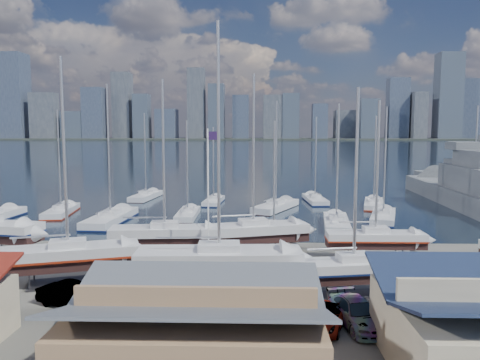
{
  "coord_description": "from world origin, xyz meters",
  "views": [
    {
      "loc": [
        2.85,
        -47.77,
        11.55
      ],
      "look_at": [
        1.1,
        8.0,
        5.69
      ],
      "focal_mm": 35.0,
      "sensor_mm": 36.0,
      "label": 1
    }
  ],
  "objects": [
    {
      "name": "sailboat_cradle_4",
      "position": [
        2.75,
        -4.63,
        2.11
      ],
      "size": [
        10.67,
        5.62,
        16.72
      ],
      "rotation": [
        0.0,
        0.0,
        0.28
      ],
      "color": "#2D2D33",
      "rests_on": "ground"
    },
    {
      "name": "sailboat_moored_2",
      "position": [
        -15.66,
        30.59,
        0.32
      ],
      "size": [
        3.93,
        10.31,
        15.19
      ],
      "rotation": [
        0.0,
        0.0,
        1.46
      ],
      "color": "black",
      "rests_on": "water"
    },
    {
      "name": "sailboat_moored_1",
      "position": [
        -23.95,
        15.36,
        0.31
      ],
      "size": [
        4.15,
        10.42,
        15.15
      ],
      "rotation": [
        0.0,
        0.0,
        1.7
      ],
      "color": "black",
      "rests_on": "water"
    },
    {
      "name": "far_shore",
      "position": [
        0.0,
        560.0,
        1.1
      ],
      "size": [
        1400.0,
        80.0,
        2.2
      ],
      "primitive_type": "cube",
      "color": "#2D332D",
      "rests_on": "ground"
    },
    {
      "name": "car_b",
      "position": [
        -9.23,
        -18.33,
        0.79
      ],
      "size": [
        5.07,
        3.51,
        1.58
      ],
      "primitive_type": "imported",
      "rotation": [
        0.0,
        0.0,
        1.15
      ],
      "color": "gray",
      "rests_on": "ground"
    },
    {
      "name": "sailboat_cradle_2",
      "position": [
        -5.39,
        -5.79,
        2.08
      ],
      "size": [
        10.12,
        3.68,
        16.16
      ],
      "rotation": [
        0.0,
        0.0,
        0.09
      ],
      "color": "#2D2D33",
      "rests_on": "ground"
    },
    {
      "name": "sailboat_cradle_5",
      "position": [
        9.76,
        -15.89,
        1.99
      ],
      "size": [
        9.16,
        3.95,
        14.46
      ],
      "rotation": [
        0.0,
        0.0,
        0.17
      ],
      "color": "#2D2D33",
      "rests_on": "ground"
    },
    {
      "name": "shed_grey",
      "position": [
        0.0,
        -26.0,
        2.15
      ],
      "size": [
        12.6,
        8.4,
        4.17
      ],
      "color": "#8C6B4C",
      "rests_on": "ground"
    },
    {
      "name": "sailboat_moored_4",
      "position": [
        -6.11,
        13.92,
        0.32
      ],
      "size": [
        2.62,
        9.0,
        13.55
      ],
      "rotation": [
        0.0,
        0.0,
        1.58
      ],
      "color": "black",
      "rests_on": "water"
    },
    {
      "name": "sailboat_cradle_3",
      "position": [
        0.33,
        -15.11,
        2.23
      ],
      "size": [
        12.09,
        4.0,
        19.03
      ],
      "rotation": [
        0.0,
        0.0,
        0.06
      ],
      "color": "#2D2D33",
      "rests_on": "ground"
    },
    {
      "name": "water",
      "position": [
        0.0,
        300.0,
        -0.15
      ],
      "size": [
        1400.0,
        600.0,
        0.4
      ],
      "primitive_type": "cube",
      "color": "#172336",
      "rests_on": "ground"
    },
    {
      "name": "sailboat_moored_5",
      "position": [
        -3.67,
        25.83,
        0.31
      ],
      "size": [
        3.09,
        8.69,
        12.74
      ],
      "rotation": [
        0.0,
        0.0,
        1.49
      ],
      "color": "black",
      "rests_on": "water"
    },
    {
      "name": "sailboat_moored_11",
      "position": [
        21.04,
        23.32,
        0.31
      ],
      "size": [
        5.02,
        10.04,
        14.46
      ],
      "rotation": [
        0.0,
        0.0,
        1.32
      ],
      "color": "black",
      "rests_on": "water"
    },
    {
      "name": "sailboat_moored_3",
      "position": [
        -15.31,
        9.8,
        0.31
      ],
      "size": [
        4.17,
        12.31,
        18.11
      ],
      "rotation": [
        0.0,
        0.0,
        1.51
      ],
      "color": "black",
      "rests_on": "water"
    },
    {
      "name": "car_d",
      "position": [
        8.99,
        -20.71,
        0.78
      ],
      "size": [
        3.32,
        5.72,
        1.56
      ],
      "primitive_type": "imported",
      "rotation": [
        0.0,
        0.0,
        0.22
      ],
      "color": "gray",
      "rests_on": "ground"
    },
    {
      "name": "sailboat_moored_9",
      "position": [
        12.76,
        8.21,
        0.32
      ],
      "size": [
        4.11,
        10.52,
        15.47
      ],
      "rotation": [
        0.0,
        0.0,
        1.45
      ],
      "color": "black",
      "rests_on": "water"
    },
    {
      "name": "flagpole",
      "position": [
        -0.91,
        -9.55,
        6.75
      ],
      "size": [
        1.04,
        0.12,
        11.75
      ],
      "color": "white",
      "rests_on": "ground"
    },
    {
      "name": "skyline",
      "position": [
        -7.83,
        553.76,
        39.09
      ],
      "size": [
        639.14,
        43.8,
        107.69
      ],
      "color": "#475166",
      "rests_on": "far_shore"
    },
    {
      "name": "sailboat_moored_7",
      "position": [
        5.99,
        20.13,
        0.32
      ],
      "size": [
        7.53,
        11.26,
        16.63
      ],
      "rotation": [
        0.0,
        0.0,
        1.12
      ],
      "color": "black",
      "rests_on": "water"
    },
    {
      "name": "naval_ship_east",
      "position": [
        35.98,
        21.3,
        1.67
      ],
      "size": [
        10.27,
        50.16,
        18.49
      ],
      "rotation": [
        0.0,
        0.0,
        1.52
      ],
      "color": "slate",
      "rests_on": "water"
    },
    {
      "name": "sailboat_moored_10",
      "position": [
        19.59,
        12.61,
        0.31
      ],
      "size": [
        5.81,
        10.62,
        15.29
      ],
      "rotation": [
        0.0,
        0.0,
        1.27
      ],
      "color": "black",
      "rests_on": "water"
    },
    {
      "name": "car_c",
      "position": [
        7.03,
        -21.12,
        0.64
      ],
      "size": [
        3.63,
        5.09,
        1.29
      ],
      "primitive_type": "imported",
      "rotation": [
        0.0,
        0.0,
        -0.36
      ],
      "color": "gray",
      "rests_on": "ground"
    },
    {
      "name": "naval_ship_west",
      "position": [
        44.98,
        42.78,
        1.66
      ],
      "size": [
        9.02,
        42.42,
        17.79
      ],
      "rotation": [
        0.0,
        0.0,
        1.63
      ],
      "color": "slate",
      "rests_on": "water"
    },
    {
      "name": "sailboat_cradle_6",
      "position": [
        13.65,
        -6.5,
        1.98
      ],
      "size": [
        8.73,
        2.49,
        14.23
      ],
      "rotation": [
        0.0,
        0.0,
        0.01
      ],
      "color": "#2D2D33",
      "rests_on": "ground"
    },
    {
      "name": "sailboat_cradle_1",
      "position": [
        -11.24,
        -13.63,
        2.12
      ],
      "size": [
        10.93,
        6.08,
        16.95
      ],
      "rotation": [
        0.0,
        0.0,
        0.32
      ],
      "color": "#2D2D33",
      "rests_on": "ground"
    },
    {
      "name": "ground",
      "position": [
        0.0,
        -10.0,
        0.0
      ],
      "size": [
        1400.0,
        1400.0,
        0.0
      ],
      "primitive_type": "plane",
      "color": "#605E59",
      "rests_on": "ground"
    },
    {
      "name": "sailboat_moored_6",
      "position": [
        4.98,
        2.63,
        0.31
      ],
      "size": [
        2.63,
        8.88,
        13.22
      ],
      "rotation": [
        0.0,
        0.0,
        1.55
      ],
      "color": "black",
      "rests_on": "water"
    },
    {
      "name": "sailboat_moored_8",
      "position": [
        12.67,
        27.58,
        0.31
      ],
      "size": [
        3.36,
        9.83,
        14.45
      ],
      "rotation": [
        0.0,
        0.0,
        1.64
      ],
      "color": "black",
      "rests_on": "water"
    }
  ]
}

